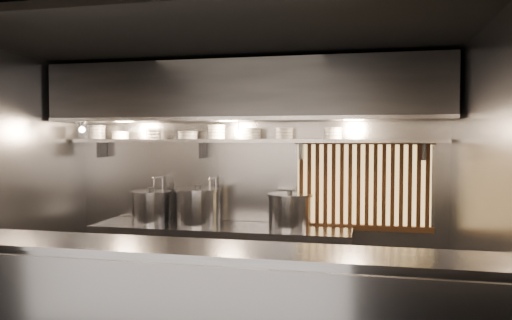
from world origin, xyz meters
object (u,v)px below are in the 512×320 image
at_px(heat_lamp, 81,125).
at_px(stock_pot_mid, 198,206).
at_px(stock_pot_right, 290,211).
at_px(stock_pot_left, 151,207).
at_px(pendant_bulb, 238,134).

relative_size(heat_lamp, stock_pot_mid, 0.50).
height_order(heat_lamp, stock_pot_right, heat_lamp).
bearing_deg(stock_pot_mid, stock_pot_left, 179.36).
height_order(heat_lamp, stock_pot_left, heat_lamp).
relative_size(heat_lamp, stock_pot_left, 0.54).
xyz_separation_m(heat_lamp, stock_pot_left, (0.73, 0.30, -0.97)).
distance_m(pendant_bulb, stock_pot_right, 1.05).
bearing_deg(pendant_bulb, stock_pot_mid, -173.74).
bearing_deg(stock_pot_right, stock_pot_left, -179.15).
distance_m(heat_lamp, stock_pot_right, 2.61).
bearing_deg(heat_lamp, stock_pot_mid, 12.68).
distance_m(pendant_bulb, stock_pot_mid, 0.97).
height_order(heat_lamp, pendant_bulb, heat_lamp).
xyz_separation_m(stock_pot_left, stock_pot_right, (1.67, 0.02, 0.00)).
height_order(pendant_bulb, stock_pot_right, pendant_bulb).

